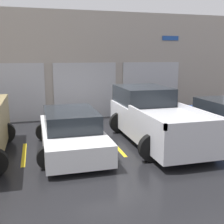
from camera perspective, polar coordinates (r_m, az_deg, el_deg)
ground_plane at (r=11.30m, az=-1.65°, el=-4.28°), size 28.00×28.00×0.00m
shophouse_building at (r=14.10m, az=-4.97°, el=9.20°), size 15.55×0.68×5.13m
pickup_truck at (r=10.25m, az=8.49°, el=-1.03°), size 2.59×5.22×1.86m
sedan_white at (r=9.28m, az=-8.29°, el=-3.99°), size 2.27×4.42×1.31m
parking_stripe_left at (r=9.38m, az=-17.45°, el=-8.16°), size 0.12×2.20×0.01m
parking_stripe_centre at (r=9.72m, az=0.79°, el=-6.92°), size 0.12×2.20×0.01m
parking_stripe_right at (r=10.92m, az=16.29°, el=-5.31°), size 0.12×2.20×0.01m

